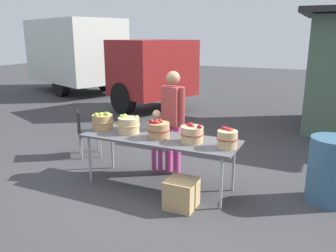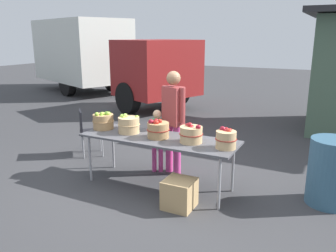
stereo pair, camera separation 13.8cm
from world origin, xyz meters
The scene contains 13 objects.
ground_plane centered at (0.00, 0.00, 0.00)m, with size 40.00×40.00×0.00m, color #38383A.
market_table centered at (0.00, 0.00, 0.71)m, with size 2.30×0.76×0.75m.
apple_basket_green_0 centered at (-1.00, 0.04, 0.88)m, with size 0.34×0.34×0.29m.
apple_basket_green_1 centered at (-0.52, 0.02, 0.88)m, with size 0.34×0.34×0.29m.
apple_basket_red_0 centered at (-0.01, -0.01, 0.87)m, with size 0.33×0.33×0.28m.
apple_basket_red_1 centered at (0.51, -0.01, 0.87)m, with size 0.33×0.33×0.28m.
apple_basket_red_2 centered at (1.01, -0.04, 0.88)m, with size 0.28×0.28×0.28m.
vendor_adult centered at (-0.03, 0.56, 0.97)m, with size 0.42×0.29×1.65m.
child_customer centered at (-0.28, 0.48, 0.61)m, with size 0.25×0.20×1.04m.
box_truck centered at (-5.90, 6.13, 1.49)m, with size 7.93×4.96×2.75m.
folding_chair centered at (-1.82, 0.61, 0.51)m, with size 0.57×0.57×0.86m.
trash_barrel centered at (2.28, 0.52, 0.45)m, with size 0.59×0.59×0.89m, color #335972.
produce_crate centered at (0.55, -0.47, 0.19)m, with size 0.38×0.38×0.38m, color tan.
Camera 1 is at (2.13, -4.24, 2.18)m, focal length 36.79 mm.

